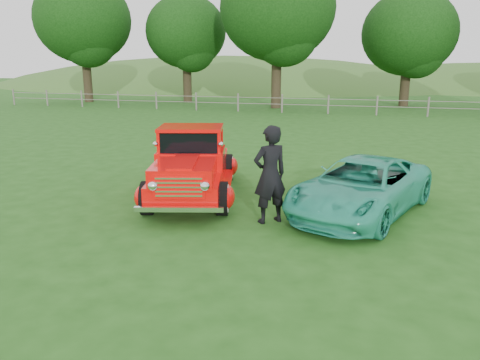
% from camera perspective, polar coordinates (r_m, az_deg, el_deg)
% --- Properties ---
extents(ground, '(140.00, 140.00, 0.00)m').
position_cam_1_polar(ground, '(9.55, -1.07, -6.02)').
color(ground, '#1E4D14').
rests_on(ground, ground).
extents(distant_hills, '(116.00, 60.00, 18.00)m').
position_cam_1_polar(distant_hills, '(68.82, 9.83, 7.57)').
color(distant_hills, '#3C6826').
rests_on(distant_hills, ground).
extents(fence_line, '(48.00, 0.12, 1.20)m').
position_cam_1_polar(fence_line, '(30.81, 10.71, 9.03)').
color(fence_line, slate).
rests_on(fence_line, ground).
extents(tree_far_west, '(7.60, 7.60, 9.93)m').
position_cam_1_polar(tree_far_west, '(41.40, -18.62, 18.02)').
color(tree_far_west, '#2E2317').
rests_on(tree_far_west, ground).
extents(tree_mid_west, '(6.40, 6.40, 8.46)m').
position_cam_1_polar(tree_mid_west, '(39.43, -6.60, 17.49)').
color(tree_mid_west, '#2E2317').
rests_on(tree_mid_west, ground).
extents(tree_near_west, '(8.00, 8.00, 10.42)m').
position_cam_1_polar(tree_near_west, '(34.39, 4.61, 20.10)').
color(tree_near_west, '#2E2317').
rests_on(tree_near_west, ground).
extents(tree_near_east, '(6.80, 6.80, 8.33)m').
position_cam_1_polar(tree_near_east, '(37.71, 19.93, 16.45)').
color(tree_near_east, '#2E2317').
rests_on(tree_near_east, ground).
extents(red_pickup, '(3.11, 5.26, 1.78)m').
position_cam_1_polar(red_pickup, '(11.73, -5.84, 1.83)').
color(red_pickup, black).
rests_on(red_pickup, ground).
extents(teal_sedan, '(3.47, 4.85, 1.23)m').
position_cam_1_polar(teal_sedan, '(10.68, 14.58, -0.83)').
color(teal_sedan, teal).
rests_on(teal_sedan, ground).
extents(man, '(0.89, 0.86, 2.06)m').
position_cam_1_polar(man, '(9.70, 3.67, 0.65)').
color(man, black).
rests_on(man, ground).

